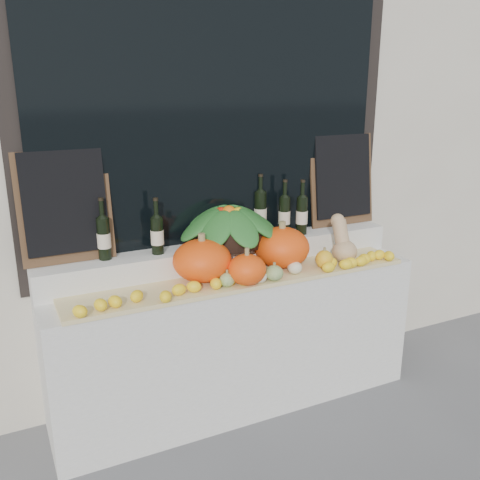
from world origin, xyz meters
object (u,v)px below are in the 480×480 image
object	(u,v)px
pumpkin_right	(282,247)
butternut_squash	(343,243)
wine_bottle_tall	(260,212)
produce_bowl	(229,224)
pumpkin_left	(202,260)

from	to	relation	value
pumpkin_right	butternut_squash	xyz separation A→B (m)	(0.40, -0.08, -0.00)
pumpkin_right	butternut_squash	distance (m)	0.40
pumpkin_right	wine_bottle_tall	xyz separation A→B (m)	(-0.00, 0.28, 0.16)
butternut_squash	produce_bowl	distance (m)	0.73
produce_bowl	pumpkin_left	bearing A→B (deg)	-142.67
butternut_squash	produce_bowl	size ratio (longest dim) A/B	0.44
pumpkin_right	produce_bowl	distance (m)	0.35
pumpkin_left	wine_bottle_tall	distance (m)	0.62
butternut_squash	wine_bottle_tall	size ratio (longest dim) A/B	0.74
produce_bowl	wine_bottle_tall	xyz separation A→B (m)	(0.27, 0.09, 0.03)
pumpkin_left	butternut_squash	distance (m)	0.93
pumpkin_right	pumpkin_left	bearing A→B (deg)	-178.96
wine_bottle_tall	pumpkin_left	bearing A→B (deg)	-151.26
pumpkin_left	wine_bottle_tall	size ratio (longest dim) A/B	0.85
pumpkin_left	produce_bowl	xyz separation A→B (m)	(0.26, 0.20, 0.13)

